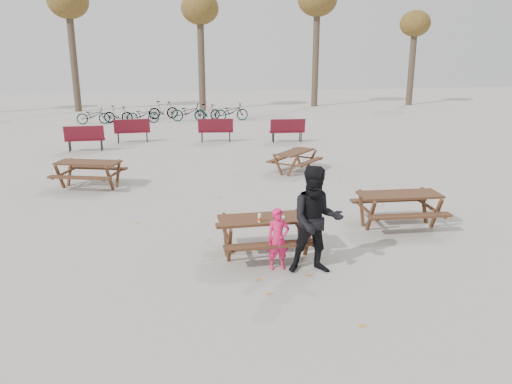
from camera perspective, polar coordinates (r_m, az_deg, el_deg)
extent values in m
plane|color=gray|center=(9.79, 1.13, -7.22)|extent=(80.00, 80.00, 0.00)
cube|color=#342013|center=(9.52, 1.16, -3.07)|extent=(1.80, 0.70, 0.05)
cube|color=#342013|center=(9.08, 1.95, -6.07)|extent=(1.80, 0.25, 0.05)
cube|color=#342013|center=(10.17, 0.43, -3.59)|extent=(1.80, 0.25, 0.05)
cylinder|color=#342013|center=(9.26, -3.03, -6.20)|extent=(0.08, 0.08, 0.73)
cylinder|color=#342013|center=(9.81, -3.53, -4.90)|extent=(0.08, 0.08, 0.73)
cylinder|color=#342013|center=(9.56, 5.94, -5.53)|extent=(0.08, 0.08, 0.73)
cylinder|color=#342013|center=(10.10, 4.96, -4.31)|extent=(0.08, 0.08, 0.73)
cube|color=white|center=(9.49, 2.73, -2.88)|extent=(0.18, 0.11, 0.03)
ellipsoid|color=tan|center=(9.47, 2.74, -2.64)|extent=(0.14, 0.06, 0.05)
cylinder|color=silver|center=(9.25, 0.40, -3.00)|extent=(0.06, 0.06, 0.15)
cylinder|color=#DA3D0B|center=(9.25, 0.40, -3.10)|extent=(0.07, 0.07, 0.05)
cylinder|color=white|center=(9.22, 0.40, -2.50)|extent=(0.03, 0.03, 0.02)
imported|color=#E01C59|center=(9.01, 2.54, -5.41)|extent=(0.42, 0.28, 1.15)
imported|color=black|center=(8.80, 6.90, -3.25)|extent=(1.05, 0.87, 1.95)
imported|color=black|center=(28.49, -18.12, 8.30)|extent=(1.75, 0.71, 0.90)
imported|color=black|center=(28.50, -15.48, 8.56)|extent=(1.63, 0.72, 0.95)
imported|color=black|center=(28.16, -12.81, 8.60)|extent=(1.72, 0.65, 0.89)
imported|color=black|center=(29.61, -10.55, 9.20)|extent=(1.78, 0.85, 1.03)
imported|color=black|center=(28.44, -7.71, 9.03)|extent=(2.00, 0.97, 1.01)
imported|color=black|center=(28.68, -5.58, 9.07)|extent=(1.60, 0.86, 0.92)
imported|color=black|center=(28.41, -2.83, 9.15)|extent=(1.98, 0.91, 1.00)
cylinder|color=#382B21|center=(34.68, -20.10, 13.85)|extent=(0.44, 0.44, 6.30)
ellipsoid|color=brown|center=(34.79, -20.69, 19.76)|extent=(2.52, 2.52, 2.14)
cylinder|color=#382B21|center=(33.43, -6.25, 14.34)|extent=(0.44, 0.44, 5.95)
ellipsoid|color=brown|center=(33.52, -6.44, 20.16)|extent=(2.38, 2.38, 2.02)
cylinder|color=#382B21|center=(35.99, 6.83, 14.99)|extent=(0.44, 0.44, 6.65)
cylinder|color=#382B21|center=(38.27, 17.35, 13.40)|extent=(0.44, 0.44, 5.25)
ellipsoid|color=brown|center=(38.29, 17.73, 17.88)|extent=(2.10, 2.10, 1.79)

